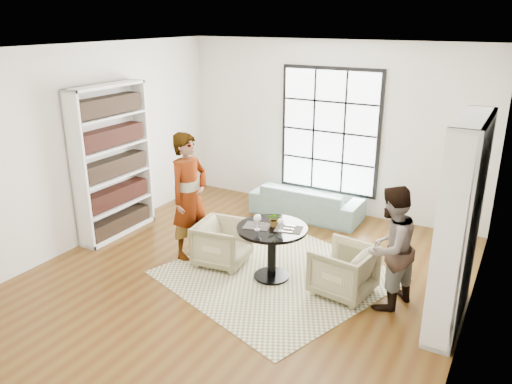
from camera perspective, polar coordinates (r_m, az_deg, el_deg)
The scene contains 16 objects.
ground at distance 6.87m, azimuth -1.35°, elevation -9.77°, with size 6.00×6.00×0.00m, color #573B14.
room_shell at distance 6.80m, azimuth 0.89°, elevation 1.49°, with size 6.00×6.01×6.00m.
rug at distance 6.93m, azimuth 2.45°, elevation -9.50°, with size 2.60×2.60×0.01m, color #C3C092.
pedestal_table at distance 6.63m, azimuth 1.83°, elevation -5.66°, with size 0.94×0.94×0.75m.
sofa at distance 8.82m, azimuth 5.81°, elevation -1.05°, with size 1.93×0.76×0.56m, color slate.
armchair_left at distance 7.12m, azimuth -3.83°, elevation -5.86°, with size 0.68×0.70×0.64m, color tan.
armchair_right at distance 6.47m, azimuth 9.94°, elevation -8.81°, with size 0.69×0.71×0.65m, color tan.
person_left at distance 7.18m, azimuth -7.63°, elevation -0.50°, with size 0.68×0.44×1.86m, color gray.
person_right at distance 6.14m, azimuth 15.04°, elevation -6.20°, with size 0.75×0.58×1.53m, color gray.
placemat_left at distance 6.57m, azimuth 0.13°, elevation -3.90°, with size 0.34×0.26×0.01m, color #272521.
placemat_right at distance 6.49m, azimuth 3.76°, elevation -4.25°, with size 0.34×0.26×0.01m, color #272521.
cutlery_left at distance 6.57m, azimuth 0.13°, elevation -3.85°, with size 0.14×0.22×0.01m, color silver, non-canonical shape.
cutlery_right at distance 6.49m, azimuth 3.76°, elevation -4.19°, with size 0.14×0.22×0.01m, color silver, non-canonical shape.
wine_glass_left at distance 6.40m, azimuth 0.15°, elevation -3.07°, with size 0.10×0.10×0.22m.
wine_glass_right at distance 6.38m, azimuth 2.83°, elevation -3.44°, with size 0.08×0.08×0.18m.
flower_centerpiece at distance 6.54m, azimuth 2.13°, elevation -3.13°, with size 0.18×0.16×0.20m, color gray.
Camera 1 is at (3.07, -5.16, 3.36)m, focal length 35.00 mm.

